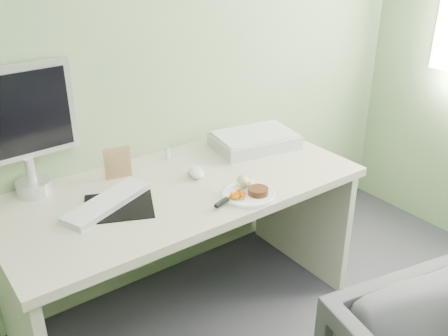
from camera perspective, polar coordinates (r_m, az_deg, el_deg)
wall_back at (r=2.33m, az=-10.54°, el=15.34°), size 3.50×0.00×3.50m
desk at (r=2.31m, az=-4.75°, el=-5.92°), size 1.60×0.75×0.73m
plate at (r=2.12m, az=2.79°, el=-3.06°), size 0.23×0.23×0.01m
steak at (r=2.10m, az=3.94°, el=-2.65°), size 0.11×0.11×0.03m
potato_pile at (r=2.16m, az=2.42°, el=-1.53°), size 0.11×0.09×0.05m
carrot_heap at (r=2.07m, az=1.62°, el=-3.02°), size 0.07×0.07×0.04m
steak_knife at (r=2.04m, az=0.29°, el=-3.62°), size 0.20×0.08×0.01m
mousepad at (r=2.08m, az=-11.95°, el=-4.28°), size 0.35×0.34×0.00m
keyboard at (r=2.10m, az=-13.20°, el=-3.78°), size 0.43×0.27×0.02m
computer_mouse at (r=2.27m, az=-3.18°, el=-0.48°), size 0.11×0.14×0.04m
photo_frame at (r=2.29m, az=-12.06°, el=0.59°), size 0.12×0.04×0.15m
eyedrop_bottle at (r=2.45m, az=-6.43°, el=1.72°), size 0.02×0.02×0.07m
scanner at (r=2.58m, az=3.51°, el=3.09°), size 0.46×0.34×0.06m
monitor at (r=2.18m, az=-22.20°, el=4.61°), size 0.46×0.14×0.55m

